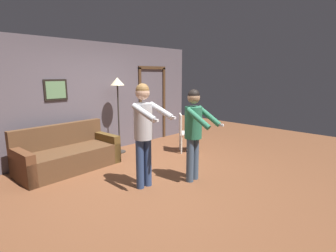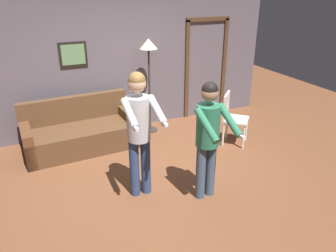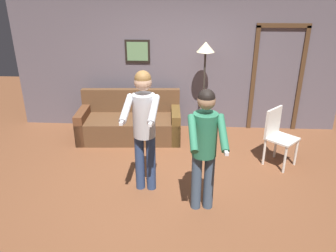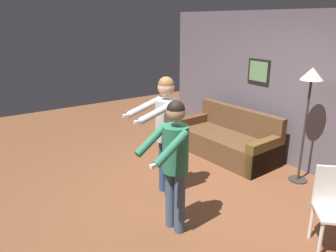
# 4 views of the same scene
# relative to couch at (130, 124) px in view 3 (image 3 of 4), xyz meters

# --- Properties ---
(ground_plane) EXTENTS (12.00, 12.00, 0.00)m
(ground_plane) POSITION_rel_couch_xyz_m (0.86, -1.61, -0.28)
(ground_plane) COLOR brown
(back_wall_assembly) EXTENTS (6.40, 0.10, 2.60)m
(back_wall_assembly) POSITION_rel_couch_xyz_m (0.88, 0.63, 1.02)
(back_wall_assembly) COLOR #5D545D
(back_wall_assembly) RESTS_ON ground_plane
(couch) EXTENTS (1.95, 0.96, 0.87)m
(couch) POSITION_rel_couch_xyz_m (0.00, 0.00, 0.00)
(couch) COLOR brown
(couch) RESTS_ON ground_plane
(torchiere_lamp) EXTENTS (0.33, 0.33, 1.79)m
(torchiere_lamp) POSITION_rel_couch_xyz_m (1.39, 0.22, 1.21)
(torchiere_lamp) COLOR #332D28
(torchiere_lamp) RESTS_ON ground_plane
(person_standing_left) EXTENTS (0.45, 0.73, 1.73)m
(person_standing_left) POSITION_rel_couch_xyz_m (0.51, -1.74, 0.77)
(person_standing_left) COLOR navy
(person_standing_left) RESTS_ON ground_plane
(person_standing_right) EXTENTS (0.47, 0.62, 1.62)m
(person_standing_right) POSITION_rel_couch_xyz_m (1.30, -2.14, 0.69)
(person_standing_right) COLOR #3D5167
(person_standing_right) RESTS_ON ground_plane
(dining_chair_distant) EXTENTS (0.59, 0.59, 0.93)m
(dining_chair_distant) POSITION_rel_couch_xyz_m (2.53, -0.86, 0.25)
(dining_chair_distant) COLOR silver
(dining_chair_distant) RESTS_ON ground_plane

